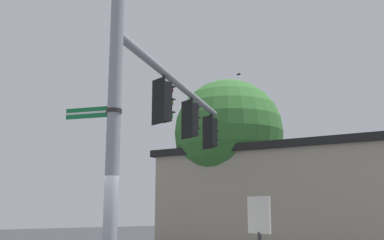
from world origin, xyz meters
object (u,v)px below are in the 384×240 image
traffic_light_mid_outer (212,133)px  historical_marker (259,232)px  bird_flying (239,74)px  street_name_sign (102,112)px  traffic_light_mid_inner (192,120)px  traffic_light_nearest_pole (164,102)px

traffic_light_mid_outer → historical_marker: (5.59, -3.81, -3.24)m
bird_flying → traffic_light_mid_outer: bearing=-92.6°
street_name_sign → traffic_light_mid_outer: bearing=120.9°
traffic_light_mid_inner → traffic_light_mid_outer: size_ratio=1.00×
traffic_light_mid_outer → street_name_sign: (4.00, -6.68, -0.85)m
traffic_light_nearest_pole → bird_flying: bird_flying is taller
bird_flying → historical_marker: bearing=-43.4°
traffic_light_nearest_pole → traffic_light_mid_outer: same height
traffic_light_mid_outer → historical_marker: traffic_light_mid_outer is taller
traffic_light_nearest_pole → traffic_light_mid_outer: 4.96m
traffic_light_mid_outer → street_name_sign: size_ratio=1.21×
traffic_light_nearest_pole → bird_flying: 6.66m
bird_flying → historical_marker: size_ratio=0.12×
traffic_light_nearest_pole → bird_flying: size_ratio=5.06×
traffic_light_mid_inner → street_name_sign: size_ratio=1.21×
traffic_light_nearest_pole → traffic_light_mid_inner: bearing=123.1°
historical_marker → traffic_light_nearest_pole: bearing=-173.0°
street_name_sign → traffic_light_mid_inner: bearing=119.9°
traffic_light_nearest_pole → bird_flying: (-2.64, 5.58, 2.50)m
street_name_sign → historical_marker: (1.59, 2.87, -2.40)m
historical_marker → bird_flying: bearing=136.6°
traffic_light_mid_outer → traffic_light_nearest_pole: bearing=-56.9°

